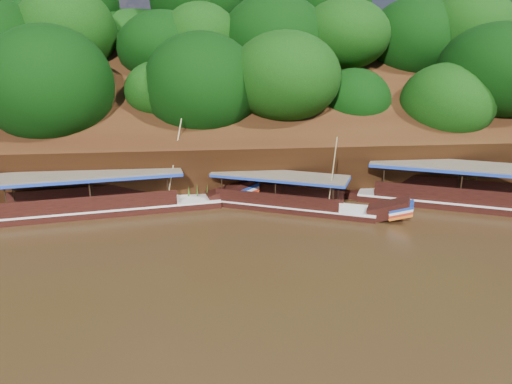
# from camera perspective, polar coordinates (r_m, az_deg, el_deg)

# --- Properties ---
(ground) EXTENTS (160.00, 160.00, 0.00)m
(ground) POSITION_cam_1_polar(r_m,az_deg,el_deg) (24.14, 7.08, -7.67)
(ground) COLOR black
(ground) RESTS_ON ground
(riverbank) EXTENTS (120.00, 30.06, 19.40)m
(riverbank) POSITION_cam_1_polar(r_m,az_deg,el_deg) (45.11, 0.62, 6.54)
(riverbank) COLOR black
(riverbank) RESTS_ON ground
(boat_0) EXTENTS (15.91, 9.02, 6.54)m
(boat_0) POSITION_cam_1_polar(r_m,az_deg,el_deg) (33.92, 25.01, -0.79)
(boat_0) COLOR black
(boat_0) RESTS_ON ground
(boat_1) EXTENTS (12.19, 6.84, 5.26)m
(boat_1) POSITION_cam_1_polar(r_m,az_deg,el_deg) (30.63, 5.02, -1.22)
(boat_1) COLOR black
(boat_1) RESTS_ON ground
(boat_2) EXTENTS (16.28, 4.67, 5.96)m
(boat_2) POSITION_cam_1_polar(r_m,az_deg,el_deg) (31.44, -15.15, -1.13)
(boat_2) COLOR black
(boat_2) RESTS_ON ground
(reeds) EXTENTS (49.34, 2.26, 1.86)m
(reeds) POSITION_cam_1_polar(r_m,az_deg,el_deg) (32.37, -2.02, 0.47)
(reeds) COLOR #2F6C1B
(reeds) RESTS_ON ground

